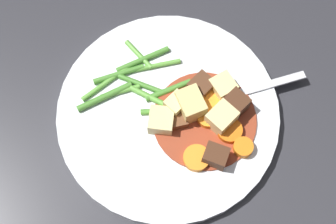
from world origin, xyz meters
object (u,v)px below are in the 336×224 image
at_px(carrot_slice_1, 196,158).
at_px(meat_chunk_0, 216,156).
at_px(carrot_slice_4, 243,148).
at_px(potato_chunk_4, 158,119).
at_px(potato_chunk_1, 221,118).
at_px(meat_chunk_2, 201,87).
at_px(dinner_plate, 168,114).
at_px(carrot_slice_0, 229,131).
at_px(meat_chunk_3, 234,105).
at_px(potato_chunk_0, 191,105).
at_px(carrot_slice_3, 208,118).
at_px(carrot_slice_2, 211,101).
at_px(potato_chunk_3, 176,105).
at_px(potato_chunk_2, 223,87).
at_px(fork, 236,94).
at_px(meat_chunk_1, 177,120).

bearing_deg(carrot_slice_1, meat_chunk_0, 28.90).
height_order(carrot_slice_4, potato_chunk_4, potato_chunk_4).
distance_m(potato_chunk_1, meat_chunk_2, 0.05).
distance_m(dinner_plate, carrot_slice_0, 0.08).
relative_size(carrot_slice_4, meat_chunk_3, 0.82).
height_order(dinner_plate, potato_chunk_0, potato_chunk_0).
height_order(carrot_slice_1, carrot_slice_3, carrot_slice_3).
bearing_deg(dinner_plate, potato_chunk_4, -103.96).
distance_m(carrot_slice_2, potato_chunk_4, 0.07).
height_order(carrot_slice_0, potato_chunk_3, potato_chunk_3).
height_order(potato_chunk_3, potato_chunk_4, potato_chunk_3).
relative_size(carrot_slice_4, meat_chunk_0, 0.87).
xyz_separation_m(potato_chunk_2, potato_chunk_4, (-0.05, -0.08, -0.00)).
height_order(carrot_slice_2, meat_chunk_0, meat_chunk_0).
distance_m(potato_chunk_1, potato_chunk_3, 0.06).
height_order(carrot_slice_4, fork, carrot_slice_4).
relative_size(potato_chunk_2, meat_chunk_3, 0.95).
xyz_separation_m(carrot_slice_0, carrot_slice_4, (0.02, -0.01, 0.00)).
relative_size(potato_chunk_1, meat_chunk_3, 1.10).
bearing_deg(fork, potato_chunk_2, -165.84).
bearing_deg(meat_chunk_1, potato_chunk_1, 27.30).
bearing_deg(meat_chunk_3, meat_chunk_2, 175.27).
bearing_deg(meat_chunk_2, carrot_slice_2, -26.16).
xyz_separation_m(carrot_slice_1, meat_chunk_2, (-0.04, 0.08, 0.01)).
bearing_deg(meat_chunk_3, meat_chunk_1, -138.96).
bearing_deg(potato_chunk_2, potato_chunk_3, -130.17).
bearing_deg(meat_chunk_2, carrot_slice_1, -66.65).
height_order(dinner_plate, potato_chunk_4, potato_chunk_4).
xyz_separation_m(carrot_slice_3, meat_chunk_0, (0.03, -0.04, 0.01)).
height_order(carrot_slice_4, meat_chunk_1, meat_chunk_1).
relative_size(carrot_slice_4, fork, 0.18).
distance_m(meat_chunk_2, meat_chunk_3, 0.05).
bearing_deg(potato_chunk_3, dinner_plate, -125.61).
height_order(dinner_plate, meat_chunk_2, meat_chunk_2).
bearing_deg(meat_chunk_1, carrot_slice_2, 58.00).
bearing_deg(carrot_slice_2, carrot_slice_0, -33.41).
relative_size(carrot_slice_1, meat_chunk_1, 1.29).
bearing_deg(carrot_slice_4, potato_chunk_3, 174.28).
distance_m(dinner_plate, carrot_slice_4, 0.10).
xyz_separation_m(carrot_slice_1, potato_chunk_4, (-0.06, 0.02, 0.01)).
xyz_separation_m(carrot_slice_3, fork, (0.02, 0.05, -0.00)).
relative_size(potato_chunk_2, meat_chunk_0, 1.01).
bearing_deg(fork, carrot_slice_1, -93.63).
xyz_separation_m(carrot_slice_3, potato_chunk_4, (-0.05, -0.03, 0.01)).
distance_m(carrot_slice_0, carrot_slice_4, 0.03).
height_order(potato_chunk_0, potato_chunk_4, potato_chunk_0).
xyz_separation_m(potato_chunk_2, fork, (0.02, 0.00, -0.01)).
relative_size(carrot_slice_1, potato_chunk_2, 1.15).
distance_m(dinner_plate, potato_chunk_0, 0.04).
height_order(potato_chunk_2, potato_chunk_3, same).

